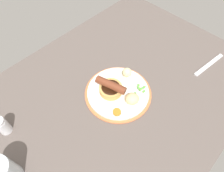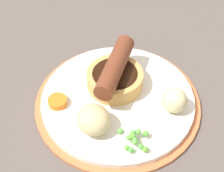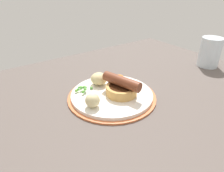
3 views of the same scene
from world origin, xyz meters
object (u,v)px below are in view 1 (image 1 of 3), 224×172
Objects in this scene: pea_pile at (141,89)px; carrot_slice_2 at (117,112)px; potato_chunk_1 at (132,99)px; fork at (209,65)px; sausage_pudding at (111,88)px; potato_chunk_2 at (127,72)px; salt_shaker at (2,126)px; dinner_plate at (118,93)px.

pea_pile is 1.86× the size of carrot_slice_2.
carrot_slice_2 is (7.03, -0.71, -1.39)cm from potato_chunk_1.
sausage_pudding is at bearing -19.71° from fork.
carrot_slice_2 is (14.73, 8.52, -1.38)cm from potato_chunk_2.
pea_pile is 0.75× the size of salt_shaker.
potato_chunk_2 is at bearing -149.97° from carrot_slice_2.
sausage_pudding is 9.46cm from carrot_slice_2.
potato_chunk_2 is (-7.87, -2.72, 2.70)cm from dinner_plate.
salt_shaker is at bearing -17.66° from potato_chunk_2.
pea_pile is at bearing 78.76° from potato_chunk_2.
dinner_plate is 7.06cm from potato_chunk_1.
pea_pile is 13.10cm from carrot_slice_2.
carrot_slice_2 is at bearing -7.90° from fork.
sausage_pudding is 3.16× the size of potato_chunk_2.
pea_pile is at bearing -171.05° from potato_chunk_1.
fork is (-43.64, 12.02, -1.59)cm from carrot_slice_2.
potato_chunk_2 is 17.07cm from carrot_slice_2.
pea_pile reaches higher than fork.
dinner_plate is 8.87× the size of carrot_slice_2.
potato_chunk_1 is 1.77× the size of carrot_slice_2.
sausage_pudding reaches higher than pea_pile.
potato_chunk_2 is at bearing -129.84° from potato_chunk_1.
dinner_plate is 6.73× the size of potato_chunk_2.
potato_chunk_2 is 35.58cm from fork.
pea_pile is 8.49cm from potato_chunk_2.
fork is at bearing 158.13° from pea_pile.
sausage_pudding is 8.78cm from potato_chunk_1.
fork is at bearing -132.65° from sausage_pudding.
carrot_slice_2 is at bearing 40.21° from dinner_plate.
dinner_plate is 4.07cm from sausage_pudding.
dinner_plate is 2.13× the size of sausage_pudding.
sausage_pudding reaches higher than potato_chunk_1.
salt_shaker is at bearing -27.61° from pea_pile.
pea_pile is 0.29× the size of fork.
salt_shaker is at bearing -17.79° from fork.
dinner_plate is 40.87cm from fork.
sausage_pudding is 43.54cm from fork.
potato_chunk_1 reaches higher than carrot_slice_2.
carrot_slice_2 is 45.29cm from fork.
dinner_plate is at bearing -153.42° from sausage_pudding.
salt_shaker is at bearing -32.40° from potato_chunk_1.
pea_pile is 48.54cm from salt_shaker.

